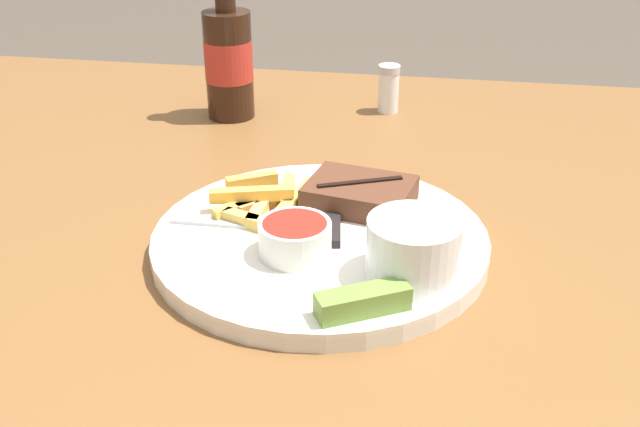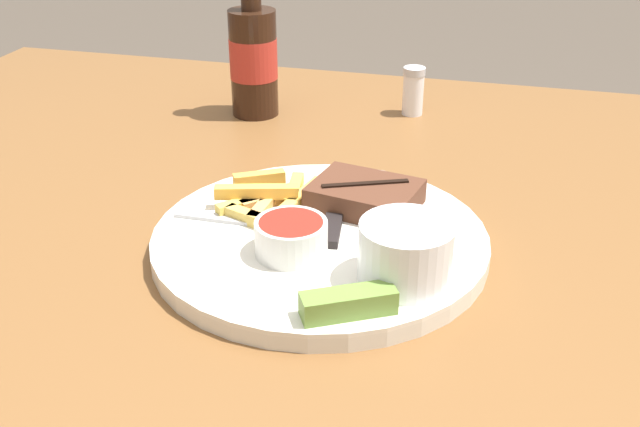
# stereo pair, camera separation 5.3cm
# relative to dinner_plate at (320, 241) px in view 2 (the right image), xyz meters

# --- Properties ---
(dining_table) EXTENTS (1.37, 1.10, 0.72)m
(dining_table) POSITION_rel_dinner_plate_xyz_m (0.00, 0.00, -0.08)
(dining_table) COLOR brown
(dining_table) RESTS_ON ground_plane
(dinner_plate) EXTENTS (0.31, 0.31, 0.02)m
(dinner_plate) POSITION_rel_dinner_plate_xyz_m (0.00, 0.00, 0.00)
(dinner_plate) COLOR silver
(dinner_plate) RESTS_ON dining_table
(steak_portion) EXTENTS (0.11, 0.09, 0.03)m
(steak_portion) POSITION_rel_dinner_plate_xyz_m (0.03, 0.06, 0.02)
(steak_portion) COLOR #512D1E
(steak_portion) RESTS_ON dinner_plate
(fries_pile) EXTENTS (0.10, 0.12, 0.02)m
(fries_pile) POSITION_rel_dinner_plate_xyz_m (-0.06, 0.04, 0.02)
(fries_pile) COLOR gold
(fries_pile) RESTS_ON dinner_plate
(coleslaw_cup) EXTENTS (0.08, 0.08, 0.05)m
(coleslaw_cup) POSITION_rel_dinner_plate_xyz_m (0.09, -0.06, 0.04)
(coleslaw_cup) COLOR white
(coleslaw_cup) RESTS_ON dinner_plate
(dipping_sauce_cup) EXTENTS (0.06, 0.06, 0.03)m
(dipping_sauce_cup) POSITION_rel_dinner_plate_xyz_m (-0.02, -0.04, 0.03)
(dipping_sauce_cup) COLOR silver
(dipping_sauce_cup) RESTS_ON dinner_plate
(pickle_spear) EXTENTS (0.08, 0.06, 0.02)m
(pickle_spear) POSITION_rel_dinner_plate_xyz_m (0.05, -0.12, 0.02)
(pickle_spear) COLOR olive
(pickle_spear) RESTS_ON dinner_plate
(fork_utensil) EXTENTS (0.13, 0.01, 0.00)m
(fork_utensil) POSITION_rel_dinner_plate_xyz_m (-0.08, -0.00, 0.01)
(fork_utensil) COLOR #B7B7BC
(fork_utensil) RESTS_ON dinner_plate
(knife_utensil) EXTENTS (0.04, 0.17, 0.01)m
(knife_utensil) POSITION_rel_dinner_plate_xyz_m (0.01, 0.04, 0.01)
(knife_utensil) COLOR #B7B7BC
(knife_utensil) RESTS_ON dinner_plate
(beer_bottle) EXTENTS (0.06, 0.06, 0.23)m
(beer_bottle) POSITION_rel_dinner_plate_xyz_m (-0.18, 0.33, 0.07)
(beer_bottle) COLOR black
(beer_bottle) RESTS_ON dining_table
(salt_shaker) EXTENTS (0.03, 0.03, 0.07)m
(salt_shaker) POSITION_rel_dinner_plate_xyz_m (0.03, 0.38, 0.02)
(salt_shaker) COLOR white
(salt_shaker) RESTS_ON dining_table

